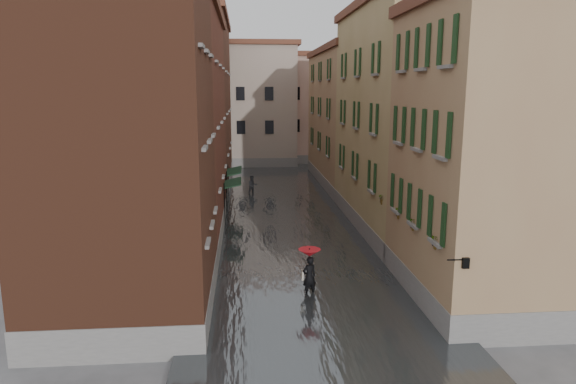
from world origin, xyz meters
name	(u,v)px	position (x,y,z in m)	size (l,w,h in m)	color
ground	(307,285)	(0.00, 0.00, 0.00)	(120.00, 120.00, 0.00)	#59595C
floodwater	(284,213)	(0.00, 13.00, 0.10)	(10.00, 60.00, 0.20)	#474B4E
building_left_near	(125,144)	(-7.00, -2.00, 6.50)	(6.00, 8.00, 13.00)	brown
building_left_mid	(169,128)	(-7.00, 9.00, 6.25)	(6.00, 14.00, 12.50)	brown
building_left_far	(193,106)	(-7.00, 24.00, 7.00)	(6.00, 16.00, 14.00)	brown
building_right_near	(492,160)	(7.00, -2.00, 5.75)	(6.00, 8.00, 11.50)	#9B7350
building_right_mid	(406,123)	(7.00, 9.00, 6.50)	(6.00, 14.00, 13.00)	tan
building_right_far	(353,120)	(7.00, 24.00, 5.75)	(6.00, 16.00, 11.50)	#9B7350
building_end_cream	(241,107)	(-3.00, 38.00, 6.50)	(12.00, 9.00, 13.00)	#B1A08C
building_end_pink	(317,110)	(6.00, 40.00, 6.00)	(10.00, 9.00, 12.00)	#CEA290
awning_near	(232,184)	(-3.49, 11.50, 2.46)	(1.09, 2.84, 2.80)	black
awning_far	(234,172)	(-3.48, 16.34, 2.48)	(1.09, 3.36, 2.80)	black
wall_lantern	(465,262)	(4.33, -6.00, 3.01)	(0.71, 0.22, 0.35)	black
window_planters	(408,210)	(4.12, -0.79, 3.51)	(0.59, 8.03, 0.84)	brown
pedestrian_main	(309,269)	(-0.08, -1.28, 1.24)	(0.94, 0.94, 2.06)	black
pedestrian_far	(252,186)	(-2.07, 19.66, 0.81)	(0.79, 0.61, 1.62)	black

